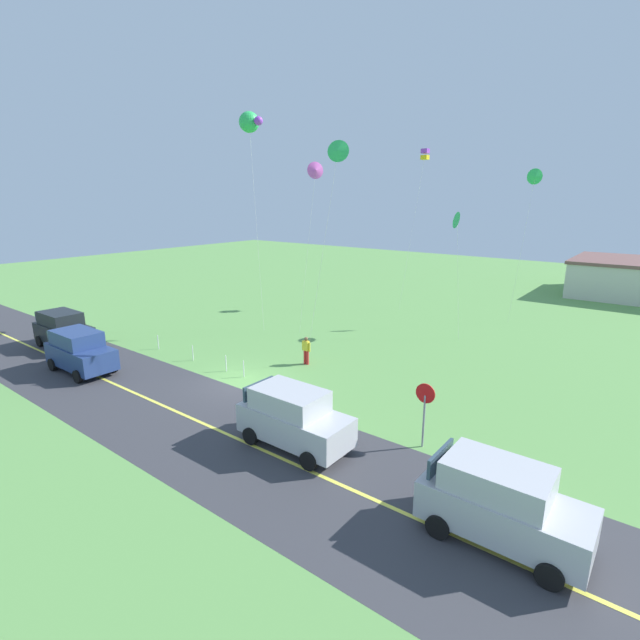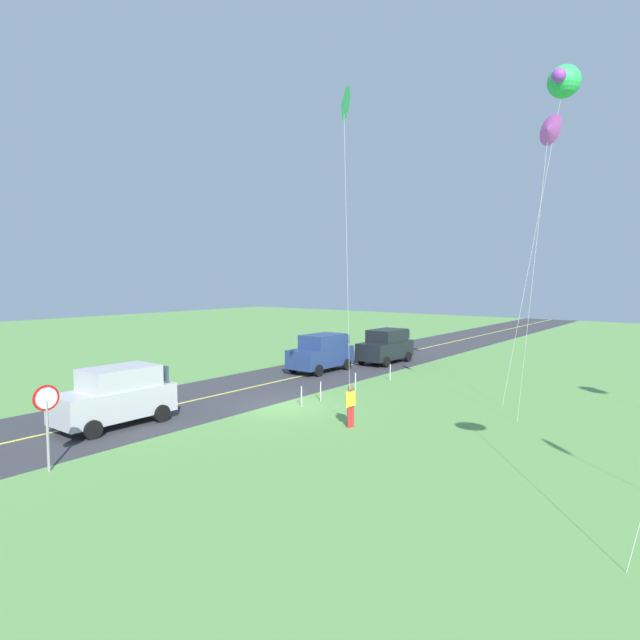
# 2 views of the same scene
# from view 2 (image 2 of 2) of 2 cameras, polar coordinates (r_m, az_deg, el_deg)

# --- Properties ---
(ground_plane) EXTENTS (120.00, 120.00, 0.10)m
(ground_plane) POSITION_cam_2_polar(r_m,az_deg,el_deg) (23.84, -4.06, -9.33)
(ground_plane) COLOR #60994C
(asphalt_road) EXTENTS (120.00, 7.00, 0.00)m
(asphalt_road) POSITION_cam_2_polar(r_m,az_deg,el_deg) (26.59, -10.55, -7.83)
(asphalt_road) COLOR #38383D
(asphalt_road) RESTS_ON ground
(road_centre_stripe) EXTENTS (120.00, 0.16, 0.00)m
(road_centre_stripe) POSITION_cam_2_polar(r_m,az_deg,el_deg) (26.59, -10.55, -7.82)
(road_centre_stripe) COLOR #E5E04C
(road_centre_stripe) RESTS_ON asphalt_road
(car_suv_foreground) EXTENTS (4.40, 2.12, 2.24)m
(car_suv_foreground) POSITION_cam_2_polar(r_m,az_deg,el_deg) (21.98, -21.03, -7.58)
(car_suv_foreground) COLOR #B7B7BC
(car_suv_foreground) RESTS_ON ground
(car_parked_west_near) EXTENTS (4.40, 2.12, 2.24)m
(car_parked_west_near) POSITION_cam_2_polar(r_m,az_deg,el_deg) (32.31, 0.15, -3.50)
(car_parked_west_near) COLOR navy
(car_parked_west_near) RESTS_ON ground
(car_parked_west_far) EXTENTS (4.40, 2.12, 2.24)m
(car_parked_west_far) POSITION_cam_2_polar(r_m,az_deg,el_deg) (35.76, 7.07, -2.76)
(car_parked_west_far) COLOR black
(car_parked_west_far) RESTS_ON ground
(stop_sign) EXTENTS (0.76, 0.08, 2.56)m
(stop_sign) POSITION_cam_2_polar(r_m,az_deg,el_deg) (17.53, -27.26, -8.64)
(stop_sign) COLOR gray
(stop_sign) RESTS_ON ground
(person_adult_near) EXTENTS (0.58, 0.22, 1.60)m
(person_adult_near) POSITION_cam_2_polar(r_m,az_deg,el_deg) (20.40, 3.30, -9.04)
(person_adult_near) COLOR red
(person_adult_near) RESTS_ON ground
(kite_red_low) EXTENTS (2.14, 1.15, 11.99)m
(kite_red_low) POSITION_cam_2_polar(r_m,az_deg,el_deg) (19.04, 2.57, 22.05)
(kite_red_low) COLOR silver
(kite_red_low) RESTS_ON ground
(kite_green_far) EXTENTS (3.03, 2.24, 14.91)m
(kite_green_far) POSITION_cam_2_polar(r_m,az_deg,el_deg) (27.47, 24.68, 22.25)
(kite_green_far) COLOR silver
(kite_green_far) RESTS_ON ground
(kite_pink_drift) EXTENTS (1.12, 1.54, 11.46)m
(kite_pink_drift) POSITION_cam_2_polar(r_m,az_deg,el_deg) (21.59, 23.32, 18.14)
(kite_pink_drift) COLOR silver
(kite_pink_drift) RESTS_ON ground
(fence_post_0) EXTENTS (0.05, 0.05, 0.90)m
(fence_post_0) POSITION_cam_2_polar(r_m,az_deg,el_deg) (29.83, 7.53, -5.57)
(fence_post_0) COLOR silver
(fence_post_0) RESTS_ON ground
(fence_post_1) EXTENTS (0.05, 0.05, 0.90)m
(fence_post_1) POSITION_cam_2_polar(r_m,az_deg,el_deg) (26.96, 3.83, -6.62)
(fence_post_1) COLOR silver
(fence_post_1) RESTS_ON ground
(fence_post_2) EXTENTS (0.05, 0.05, 0.90)m
(fence_post_2) POSITION_cam_2_polar(r_m,az_deg,el_deg) (24.68, 0.07, -7.65)
(fence_post_2) COLOR silver
(fence_post_2) RESTS_ON ground
(fence_post_3) EXTENTS (0.05, 0.05, 0.90)m
(fence_post_3) POSITION_cam_2_polar(r_m,az_deg,el_deg) (23.63, -2.00, -8.20)
(fence_post_3) COLOR silver
(fence_post_3) RESTS_ON ground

